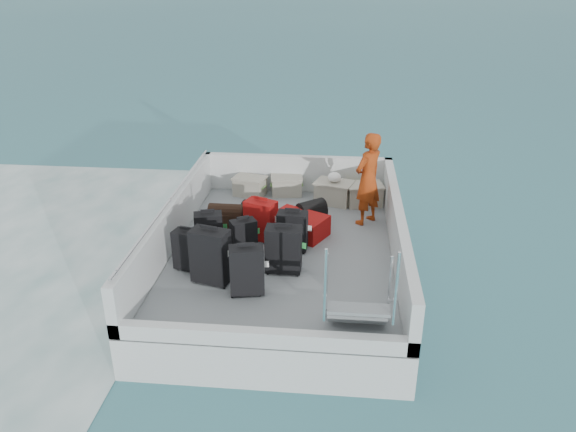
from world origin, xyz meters
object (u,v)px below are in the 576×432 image
at_px(suitcase_6, 284,250).
at_px(crate_0, 250,187).
at_px(suitcase_4, 244,238).
at_px(crate_3, 364,195).
at_px(suitcase_8, 299,225).
at_px(suitcase_1, 188,251).
at_px(suitcase_7, 292,232).
at_px(suitcase_2, 209,232).
at_px(suitcase_3, 247,271).
at_px(suitcase_0, 211,257).
at_px(suitcase_5, 261,221).
at_px(crate_2, 334,193).
at_px(passenger, 368,179).
at_px(crate_1, 287,186).

relative_size(suitcase_6, crate_0, 1.26).
distance_m(suitcase_4, suitcase_6, 0.80).
bearing_deg(crate_3, suitcase_8, -128.85).
xyz_separation_m(suitcase_1, suitcase_6, (1.36, 0.07, 0.04)).
bearing_deg(suitcase_7, suitcase_2, -171.04).
bearing_deg(suitcase_3, suitcase_4, 90.01).
height_order(suitcase_0, suitcase_4, suitcase_0).
relative_size(suitcase_0, suitcase_4, 1.41).
relative_size(suitcase_5, suitcase_8, 0.77).
bearing_deg(suitcase_3, crate_2, 59.61).
relative_size(suitcase_5, crate_3, 1.08).
bearing_deg(suitcase_3, suitcase_1, 137.44).
bearing_deg(crate_2, suitcase_2, -132.23).
height_order(suitcase_5, crate_3, suitcase_5).
bearing_deg(suitcase_7, passenger, 48.43).
distance_m(crate_1, crate_2, 0.96).
height_order(suitcase_6, passenger, passenger).
xyz_separation_m(crate_2, crate_3, (0.55, -0.04, -0.01)).
height_order(crate_0, passenger, passenger).
relative_size(suitcase_3, crate_3, 1.12).
xyz_separation_m(suitcase_2, passenger, (2.42, 1.25, 0.48)).
xyz_separation_m(suitcase_6, crate_0, (-0.94, 2.82, -0.18)).
height_order(suitcase_4, crate_2, suitcase_4).
xyz_separation_m(suitcase_7, passenger, (1.15, 1.13, 0.47)).
xyz_separation_m(suitcase_4, crate_2, (1.31, 2.13, -0.09)).
relative_size(suitcase_2, crate_2, 0.96).
relative_size(suitcase_1, passenger, 0.38).
height_order(suitcase_7, crate_3, suitcase_7).
relative_size(crate_1, passenger, 0.35).
relative_size(suitcase_5, crate_2, 1.05).
bearing_deg(passenger, suitcase_8, -21.71).
xyz_separation_m(suitcase_3, crate_2, (1.08, 3.22, -0.15)).
bearing_deg(passenger, crate_2, -104.75).
distance_m(suitcase_0, suitcase_5, 1.45).
bearing_deg(suitcase_0, crate_0, 104.52).
relative_size(suitcase_0, crate_3, 1.29).
distance_m(suitcase_3, crate_1, 3.55).
relative_size(suitcase_4, crate_2, 0.89).
bearing_deg(suitcase_7, suitcase_4, -160.32).
relative_size(suitcase_7, crate_3, 1.03).
height_order(suitcase_3, suitcase_8, suitcase_3).
bearing_deg(suitcase_4, suitcase_2, 141.56).
bearing_deg(crate_0, suitcase_5, -75.50).
xyz_separation_m(suitcase_7, suitcase_8, (0.06, 0.55, -0.14)).
bearing_deg(suitcase_8, crate_0, 61.63).
height_order(suitcase_2, crate_1, suitcase_2).
xyz_separation_m(suitcase_1, passenger, (2.57, 1.86, 0.48)).
relative_size(suitcase_0, passenger, 0.50).
distance_m(suitcase_5, suitcase_6, 1.09).
distance_m(suitcase_0, suitcase_1, 0.52).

